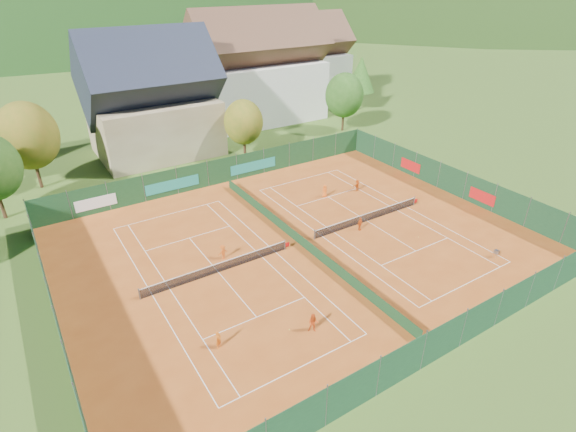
# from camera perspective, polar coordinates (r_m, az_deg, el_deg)

# --- Properties ---
(ground) EXTENTS (600.00, 600.00, 0.00)m
(ground) POSITION_cam_1_polar(r_m,az_deg,el_deg) (40.50, 1.52, -3.65)
(ground) COLOR #34541A
(ground) RESTS_ON ground
(clay_pad) EXTENTS (40.00, 32.00, 0.01)m
(clay_pad) POSITION_cam_1_polar(r_m,az_deg,el_deg) (40.49, 1.52, -3.62)
(clay_pad) COLOR #A54A18
(clay_pad) RESTS_ON ground
(court_markings_left) EXTENTS (11.03, 23.83, 0.00)m
(court_markings_left) POSITION_cam_1_polar(r_m,az_deg,el_deg) (37.34, -8.80, -7.09)
(court_markings_left) COLOR white
(court_markings_left) RESTS_ON ground
(court_markings_right) EXTENTS (11.03, 23.83, 0.00)m
(court_markings_right) POSITION_cam_1_polar(r_m,az_deg,el_deg) (44.85, 10.04, -0.63)
(court_markings_right) COLOR white
(court_markings_right) RESTS_ON ground
(tennis_net_left) EXTENTS (13.30, 0.10, 1.02)m
(tennis_net_left) POSITION_cam_1_polar(r_m,az_deg,el_deg) (37.10, -8.64, -6.40)
(tennis_net_left) COLOR #59595B
(tennis_net_left) RESTS_ON ground
(tennis_net_right) EXTENTS (13.30, 0.10, 1.02)m
(tennis_net_right) POSITION_cam_1_polar(r_m,az_deg,el_deg) (44.71, 10.24, -0.03)
(tennis_net_right) COLOR #59595B
(tennis_net_right) RESTS_ON ground
(court_divider) EXTENTS (0.03, 28.80, 1.00)m
(court_divider) POSITION_cam_1_polar(r_m,az_deg,el_deg) (40.23, 1.53, -3.03)
(court_divider) COLOR #123319
(court_divider) RESTS_ON ground
(fence_north) EXTENTS (40.00, 0.10, 3.00)m
(fence_north) POSITION_cam_1_polar(r_m,az_deg,el_deg) (52.17, -8.76, 5.57)
(fence_north) COLOR #153A1C
(fence_north) RESTS_ON ground
(fence_south) EXTENTS (40.00, 0.04, 3.00)m
(fence_south) POSITION_cam_1_polar(r_m,az_deg,el_deg) (30.45, 19.17, -14.65)
(fence_south) COLOR #153B23
(fence_south) RESTS_ON ground
(fence_west) EXTENTS (0.04, 32.00, 3.00)m
(fence_west) POSITION_cam_1_polar(r_m,az_deg,el_deg) (34.71, -27.57, -10.61)
(fence_west) COLOR #143721
(fence_west) RESTS_ON ground
(fence_east) EXTENTS (0.09, 32.00, 3.00)m
(fence_east) POSITION_cam_1_polar(r_m,az_deg,el_deg) (52.47, 20.02, 4.27)
(fence_east) COLOR #12331B
(fence_east) RESTS_ON ground
(chalet) EXTENTS (16.20, 12.00, 16.00)m
(chalet) POSITION_cam_1_polar(r_m,az_deg,el_deg) (62.36, -16.86, 13.53)
(chalet) COLOR tan
(chalet) RESTS_ON ground
(hotel_block_a) EXTENTS (21.60, 11.00, 17.25)m
(hotel_block_a) POSITION_cam_1_polar(r_m,az_deg,el_deg) (74.72, -3.85, 17.58)
(hotel_block_a) COLOR silver
(hotel_block_a) RESTS_ON ground
(hotel_block_b) EXTENTS (17.28, 10.00, 15.50)m
(hotel_block_b) POSITION_cam_1_polar(r_m,az_deg,el_deg) (88.78, 1.86, 18.88)
(hotel_block_b) COLOR silver
(hotel_block_b) RESTS_ON ground
(tree_west_mid) EXTENTS (6.44, 6.44, 9.78)m
(tree_west_mid) POSITION_cam_1_polar(r_m,az_deg,el_deg) (56.49, -30.20, 8.79)
(tree_west_mid) COLOR #482B19
(tree_west_mid) RESTS_ON ground
(tree_center) EXTENTS (5.01, 5.01, 7.60)m
(tree_center) POSITION_cam_1_polar(r_m,az_deg,el_deg) (58.78, -5.68, 11.78)
(tree_center) COLOR #462A19
(tree_center) RESTS_ON ground
(tree_east_front) EXTENTS (5.72, 5.72, 8.69)m
(tree_east_front) POSITION_cam_1_polar(r_m,az_deg,el_deg) (69.81, 7.17, 14.97)
(tree_east_front) COLOR #442F18
(tree_east_front) RESTS_ON ground
(tree_east_mid) EXTENTS (5.04, 5.04, 9.00)m
(tree_east_mid) POSITION_cam_1_polar(r_m,az_deg,el_deg) (81.97, 9.23, 17.33)
(tree_east_mid) COLOR #442C18
(tree_east_mid) RESTS_ON ground
(tree_east_back) EXTENTS (7.15, 7.15, 10.86)m
(tree_east_back) POSITION_cam_1_polar(r_m,az_deg,el_deg) (83.29, 1.09, 18.33)
(tree_east_back) COLOR #442718
(tree_east_back) RESTS_ON ground
(mountain_backdrop) EXTENTS (820.00, 530.00, 242.00)m
(mountain_backdrop) POSITION_cam_1_polar(r_m,az_deg,el_deg) (273.07, -22.22, 13.60)
(mountain_backdrop) COLOR black
(mountain_backdrop) RESTS_ON ground
(ball_hopper) EXTENTS (0.34, 0.34, 0.80)m
(ball_hopper) POSITION_cam_1_polar(r_m,az_deg,el_deg) (42.38, 24.96, -4.14)
(ball_hopper) COLOR slate
(ball_hopper) RESTS_ON ground
(loose_ball_0) EXTENTS (0.07, 0.07, 0.07)m
(loose_ball_0) POSITION_cam_1_polar(r_m,az_deg,el_deg) (31.70, 0.17, -14.23)
(loose_ball_0) COLOR #CCD833
(loose_ball_0) RESTS_ON ground
(loose_ball_1) EXTENTS (0.07, 0.07, 0.07)m
(loose_ball_1) POSITION_cam_1_polar(r_m,az_deg,el_deg) (38.21, 21.69, -8.10)
(loose_ball_1) COLOR #CCD833
(loose_ball_1) RESTS_ON ground
(loose_ball_2) EXTENTS (0.07, 0.07, 0.07)m
(loose_ball_2) POSITION_cam_1_polar(r_m,az_deg,el_deg) (46.58, -0.65, 1.03)
(loose_ball_2) COLOR #CCD833
(loose_ball_2) RESTS_ON ground
(loose_ball_3) EXTENTS (0.07, 0.07, 0.07)m
(loose_ball_3) POSITION_cam_1_polar(r_m,az_deg,el_deg) (46.98, -8.62, 0.94)
(loose_ball_3) COLOR #CCD833
(loose_ball_3) RESTS_ON ground
(loose_ball_4) EXTENTS (0.07, 0.07, 0.07)m
(loose_ball_4) POSITION_cam_1_polar(r_m,az_deg,el_deg) (43.24, 16.24, -2.57)
(loose_ball_4) COLOR #CCD833
(loose_ball_4) RESTS_ON ground
(player_left_near) EXTENTS (0.58, 0.53, 1.34)m
(player_left_near) POSITION_cam_1_polar(r_m,az_deg,el_deg) (30.42, -8.82, -15.27)
(player_left_near) COLOR #D16012
(player_left_near) RESTS_ON ground
(player_left_mid) EXTENTS (0.89, 0.86, 1.45)m
(player_left_mid) POSITION_cam_1_polar(r_m,az_deg,el_deg) (31.21, 3.23, -13.41)
(player_left_mid) COLOR #D24712
(player_left_mid) RESTS_ON ground
(player_left_far) EXTENTS (0.93, 0.63, 1.33)m
(player_left_far) POSITION_cam_1_polar(r_m,az_deg,el_deg) (38.64, -8.28, -4.53)
(player_left_far) COLOR #D35312
(player_left_far) RESTS_ON ground
(player_right_near) EXTENTS (0.84, 0.53, 1.33)m
(player_right_near) POSITION_cam_1_polar(r_m,az_deg,el_deg) (42.89, 9.13, -0.99)
(player_right_near) COLOR #D34F12
(player_right_near) RESTS_ON ground
(player_right_far_a) EXTENTS (0.73, 0.52, 1.40)m
(player_right_far_a) POSITION_cam_1_polar(r_m,az_deg,el_deg) (48.86, 4.69, 3.19)
(player_right_far_a) COLOR orange
(player_right_far_a) RESTS_ON ground
(player_right_far_b) EXTENTS (1.31, 0.82, 1.35)m
(player_right_far_b) POSITION_cam_1_polar(r_m,az_deg,el_deg) (50.70, 8.77, 3.89)
(player_right_far_b) COLOR #D65713
(player_right_far_b) RESTS_ON ground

